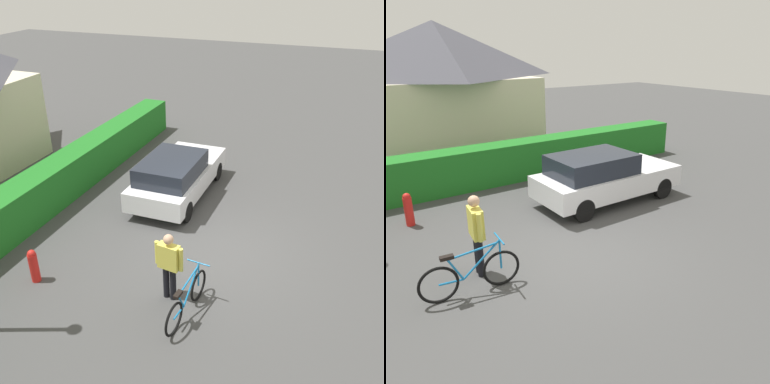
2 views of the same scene
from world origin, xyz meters
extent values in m
plane|color=#434343|center=(0.00, 0.00, 0.00)|extent=(60.00, 60.00, 0.00)
cube|color=#1E6E21|center=(0.00, 5.12, 0.60)|extent=(15.22, 0.90, 1.19)
cube|color=silver|center=(2.43, 1.94, 0.57)|extent=(4.01, 1.71, 0.57)
cube|color=#1E232D|center=(1.88, 1.94, 1.12)|extent=(2.15, 1.50, 0.52)
cylinder|color=black|center=(3.78, 2.70, 0.29)|extent=(0.58, 0.18, 0.58)
cylinder|color=black|center=(3.79, 1.20, 0.29)|extent=(0.58, 0.18, 0.58)
cylinder|color=black|center=(1.06, 2.69, 0.29)|extent=(0.58, 0.18, 0.58)
cylinder|color=black|center=(1.07, 1.18, 0.29)|extent=(0.58, 0.18, 0.58)
torus|color=black|center=(-1.70, -0.19, 0.34)|extent=(0.67, 0.11, 0.67)
torus|color=black|center=(-2.77, -0.09, 0.34)|extent=(0.67, 0.11, 0.67)
cylinder|color=#1972B2|center=(-2.03, -0.15, 0.60)|extent=(0.69, 0.10, 0.59)
cylinder|color=#1972B2|center=(-2.47, -0.11, 0.54)|extent=(0.26, 0.06, 0.46)
cylinder|color=#1972B2|center=(-2.17, -0.14, 0.80)|extent=(0.84, 0.11, 0.13)
cylinder|color=#1972B2|center=(-2.56, -0.11, 0.33)|extent=(0.41, 0.07, 0.05)
cylinder|color=#1972B2|center=(-1.70, -0.19, 0.61)|extent=(0.04, 0.04, 0.55)
cube|color=black|center=(-2.59, -0.10, 0.80)|extent=(0.23, 0.12, 0.06)
cylinder|color=#1972B2|center=(-1.70, -0.19, 0.92)|extent=(0.07, 0.50, 0.03)
cylinder|color=black|center=(-1.88, 0.46, 0.39)|extent=(0.13, 0.13, 0.77)
cylinder|color=black|center=(-1.90, 0.30, 0.39)|extent=(0.13, 0.13, 0.77)
cube|color=#D8CC4C|center=(-1.89, 0.38, 1.05)|extent=(0.25, 0.47, 0.55)
sphere|color=tan|center=(-1.89, 0.38, 1.46)|extent=(0.21, 0.21, 0.21)
cylinder|color=#D8CC4C|center=(-1.85, 0.65, 1.06)|extent=(0.09, 0.09, 0.52)
cylinder|color=#D8CC4C|center=(-1.92, 0.11, 1.06)|extent=(0.09, 0.09, 0.52)
cylinder|color=red|center=(-2.44, 3.36, 0.35)|extent=(0.20, 0.20, 0.70)
sphere|color=red|center=(-2.44, 3.36, 0.72)|extent=(0.18, 0.18, 0.18)
camera|label=1|loc=(-8.34, -2.57, 6.28)|focal=40.87mm
camera|label=2|loc=(-4.02, -5.84, 3.98)|focal=36.50mm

